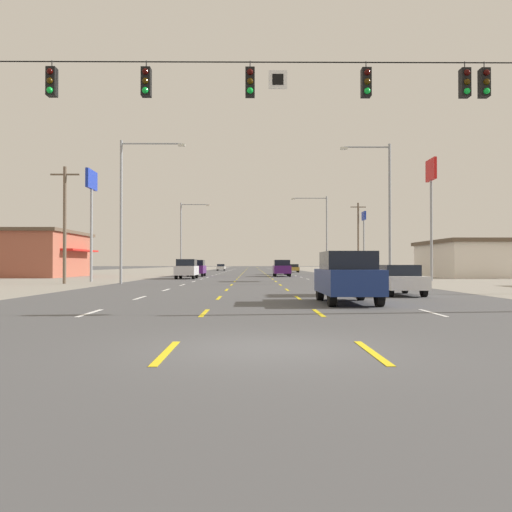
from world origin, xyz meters
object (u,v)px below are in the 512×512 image
at_px(pole_sign_right_row_2, 364,228).
at_px(streetlight_right_row_1, 323,229).
at_px(streetlight_left_row_0, 128,200).
at_px(pole_sign_right_row_1, 431,187).
at_px(sedan_inner_right_farther, 280,269).
at_px(streetlight_left_row_1, 184,233).
at_px(suv_far_left_far, 197,268).
at_px(pole_sign_left_row_1, 91,194).
at_px(suv_far_left_mid, 187,269).
at_px(sedan_far_right_farthest, 293,268).
at_px(suv_inner_right_midfar, 282,268).
at_px(sedan_far_left_distant_a, 221,267).
at_px(suv_inner_right_nearest, 347,276).
at_px(sedan_far_right_near, 398,279).
at_px(streetlight_right_row_0, 385,204).

bearing_deg(pole_sign_right_row_2, streetlight_right_row_1, -155.35).
bearing_deg(streetlight_left_row_0, pole_sign_right_row_1, 15.69).
height_order(sedan_inner_right_farther, streetlight_left_row_1, streetlight_left_row_1).
height_order(suv_far_left_far, pole_sign_left_row_1, pole_sign_left_row_1).
relative_size(pole_sign_left_row_1, streetlight_left_row_0, 0.88).
xyz_separation_m(suv_far_left_mid, sedan_far_right_farthest, (13.97, 41.58, -0.27)).
relative_size(pole_sign_right_row_1, streetlight_right_row_1, 0.99).
distance_m(sedan_inner_right_farther, streetlight_right_row_1, 8.23).
bearing_deg(suv_inner_right_midfar, sedan_far_left_distant_a, 100.27).
distance_m(suv_inner_right_nearest, sedan_far_right_farthest, 76.37).
bearing_deg(sedan_far_right_farthest, pole_sign_right_row_1, -80.08).
bearing_deg(sedan_far_left_distant_a, streetlight_right_row_1, -70.24).
bearing_deg(suv_far_left_mid, pole_sign_left_row_1, -128.37).
relative_size(suv_far_left_mid, sedan_far_right_farthest, 1.09).
distance_m(sedan_far_right_near, sedan_far_left_distant_a, 97.81).
distance_m(sedan_inner_right_farther, streetlight_left_row_0, 38.04).
relative_size(sedan_far_right_near, streetlight_left_row_1, 0.45).
xyz_separation_m(suv_far_left_far, streetlight_right_row_0, (16.77, -24.99, 5.03)).
relative_size(sedan_far_right_farthest, pole_sign_right_row_2, 0.50).
xyz_separation_m(suv_far_left_mid, suv_inner_right_midfar, (10.16, 9.75, 0.00)).
height_order(suv_far_left_mid, suv_inner_right_midfar, same).
relative_size(suv_inner_right_nearest, streetlight_right_row_0, 0.46).
height_order(streetlight_left_row_0, streetlight_right_row_0, streetlight_left_row_0).
xyz_separation_m(suv_inner_right_nearest, pole_sign_right_row_2, (12.55, 58.31, 5.74)).
bearing_deg(streetlight_right_row_0, suv_far_left_far, 123.87).
bearing_deg(streetlight_right_row_1, suv_inner_right_nearest, -96.45).
height_order(pole_sign_right_row_1, streetlight_right_row_0, pole_sign_right_row_1).
xyz_separation_m(pole_sign_left_row_1, pole_sign_right_row_2, (29.87, 32.54, -0.68)).
distance_m(suv_inner_right_nearest, pole_sign_right_row_1, 30.97).
height_order(pole_sign_right_row_1, pole_sign_right_row_2, pole_sign_right_row_1).
bearing_deg(pole_sign_left_row_1, pole_sign_right_row_2, 47.44).
distance_m(suv_inner_right_midfar, streetlight_left_row_0, 27.82).
relative_size(suv_far_left_mid, pole_sign_right_row_2, 0.54).
height_order(suv_inner_right_midfar, streetlight_left_row_1, streetlight_left_row_1).
height_order(streetlight_left_row_1, streetlight_right_row_1, streetlight_right_row_1).
relative_size(sedan_inner_right_farther, pole_sign_left_row_1, 0.47).
height_order(suv_inner_right_midfar, sedan_inner_right_farther, suv_inner_right_midfar).
xyz_separation_m(sedan_far_right_farthest, pole_sign_right_row_2, (8.83, -17.97, 6.01)).
distance_m(streetlight_right_row_0, streetlight_left_row_1, 40.12).
xyz_separation_m(suv_far_left_far, pole_sign_right_row_1, (22.59, -17.89, 7.31)).
bearing_deg(pole_sign_right_row_2, streetlight_right_row_0, -99.17).
relative_size(suv_inner_right_midfar, pole_sign_right_row_2, 0.54).
distance_m(sedan_far_right_near, pole_sign_left_row_1, 29.78).
xyz_separation_m(sedan_far_left_distant_a, streetlight_right_row_1, (16.83, -46.84, 5.61)).
xyz_separation_m(pole_sign_left_row_1, streetlight_left_row_0, (4.30, -5.38, -1.14)).
bearing_deg(sedan_far_right_farthest, streetlight_left_row_0, -106.68).
relative_size(suv_inner_right_nearest, sedan_far_left_distant_a, 1.09).
distance_m(suv_inner_right_midfar, suv_far_left_far, 10.29).
height_order(suv_inner_right_midfar, suv_far_left_far, same).
xyz_separation_m(pole_sign_right_row_1, pole_sign_right_row_2, (0.30, 30.82, -1.58)).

